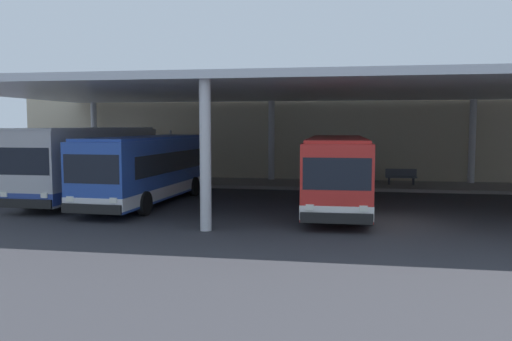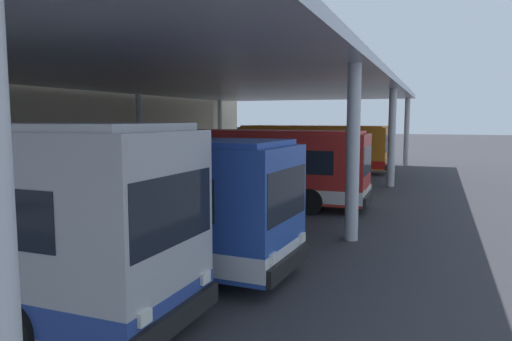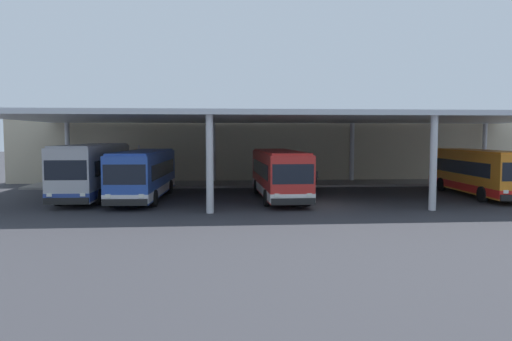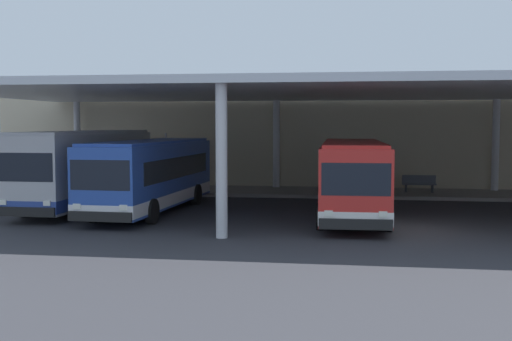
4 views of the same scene
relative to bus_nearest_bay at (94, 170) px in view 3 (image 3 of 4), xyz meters
The scene contains 11 objects.
ground_plane 14.84m from the bus_nearest_bay, 17.66° to the right, with size 200.00×200.00×0.00m, color #333338.
platform_kerb 15.91m from the bus_nearest_bay, 27.43° to the left, with size 42.00×4.50×0.18m, color gray.
station_building_facade 17.60m from the bus_nearest_bay, 36.89° to the left, with size 48.00×1.60×6.51m, color #C1B293.
canopy_shelter 14.49m from the bus_nearest_bay, ahead, with size 40.00×17.00×5.55m.
bus_nearest_bay is the anchor object (origin of this frame).
bus_second_bay 3.70m from the bus_nearest_bay, 18.64° to the right, with size 3.05×10.63×3.17m.
bus_middle_bay 12.39m from the bus_nearest_bay, ahead, with size 2.87×10.58×3.17m.
bus_far_bay 26.13m from the bus_nearest_bay, ahead, with size 3.10×10.65×3.17m.
bench_waiting 17.55m from the bus_nearest_bay, 24.81° to the left, with size 1.80×0.45×0.92m.
trash_bin 14.10m from the bus_nearest_bay, 31.13° to the left, with size 0.52×0.52×0.98m.
banner_sign 6.75m from the bus_nearest_bay, 73.49° to the left, with size 0.70×0.12×3.20m.
Camera 3 is at (-5.69, -27.62, 4.14)m, focal length 33.01 mm.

